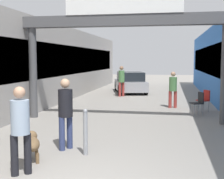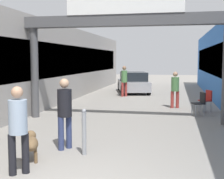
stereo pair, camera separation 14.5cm
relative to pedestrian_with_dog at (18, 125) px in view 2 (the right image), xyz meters
The scene contains 11 objects.
storefront_left 10.66m from the pedestrian_with_dog, 112.09° to the left, with size 3.00×26.00×3.80m.
arcade_sign_gateway 5.93m from the pedestrian_with_dog, 78.54° to the left, with size 7.40×0.47×4.28m.
pedestrian_with_dog is the anchor object (origin of this frame).
pedestrian_companion 1.75m from the pedestrian_with_dog, 81.04° to the left, with size 0.46×0.46×1.69m.
pedestrian_carrying_crate 9.16m from the pedestrian_with_dog, 72.10° to the left, with size 0.43×0.43×1.60m.
pedestrian_elderly_walking 12.49m from the pedestrian_with_dog, 90.29° to the left, with size 0.48×0.48×1.76m.
dog_on_leash 1.03m from the pedestrian_with_dog, 101.45° to the left, with size 0.59×0.81×0.57m.
bollard_post_metal 1.67m from the pedestrian_with_dog, 58.33° to the left, with size 0.10×0.10×1.04m.
cafe_chair_black_nearer 7.93m from the pedestrian_with_dog, 61.65° to the left, with size 0.52×0.52×0.89m.
cafe_chair_red_farther 8.88m from the pedestrian_with_dog, 62.62° to the left, with size 0.54×0.54×0.89m.
parked_car_silver 14.75m from the pedestrian_with_dog, 89.40° to the left, with size 2.66×4.30×1.33m.
Camera 2 is at (1.72, -4.01, 2.13)m, focal length 50.00 mm.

